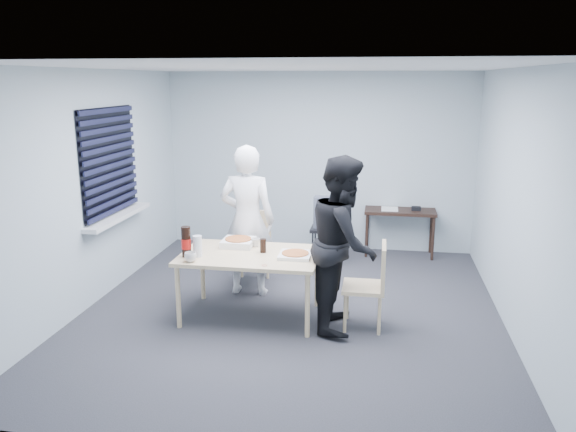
% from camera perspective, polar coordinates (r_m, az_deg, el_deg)
% --- Properties ---
extents(room, '(5.00, 5.00, 5.00)m').
position_cam_1_polar(room, '(6.92, -17.42, 4.42)').
color(room, '#2A2B2F').
rests_on(room, ground).
extents(dining_table, '(1.45, 0.92, 0.70)m').
position_cam_1_polar(dining_table, '(5.93, -3.85, -4.39)').
color(dining_table, beige).
rests_on(dining_table, ground).
extents(chair_far, '(0.42, 0.42, 0.89)m').
position_cam_1_polar(chair_far, '(7.04, -3.59, -2.57)').
color(chair_far, beige).
rests_on(chair_far, ground).
extents(chair_right, '(0.42, 0.42, 0.89)m').
position_cam_1_polar(chair_right, '(5.76, 8.56, -6.46)').
color(chair_right, beige).
rests_on(chair_right, ground).
extents(person_white, '(0.65, 0.42, 1.77)m').
position_cam_1_polar(person_white, '(6.54, -4.14, -0.48)').
color(person_white, white).
rests_on(person_white, ground).
extents(person_black, '(0.47, 0.86, 1.77)m').
position_cam_1_polar(person_black, '(5.66, 5.67, -2.76)').
color(person_black, black).
rests_on(person_black, ground).
extents(side_table, '(1.00, 0.45, 0.67)m').
position_cam_1_polar(side_table, '(8.20, 11.32, 0.09)').
color(side_table, black).
rests_on(side_table, ground).
extents(stool, '(0.38, 0.38, 0.52)m').
position_cam_1_polar(stool, '(7.68, 3.76, -1.96)').
color(stool, black).
rests_on(stool, ground).
extents(backpack, '(0.30, 0.22, 0.43)m').
position_cam_1_polar(backpack, '(7.59, 3.79, 0.32)').
color(backpack, slate).
rests_on(backpack, stool).
extents(pizza_box_a, '(0.34, 0.34, 0.08)m').
position_cam_1_polar(pizza_box_a, '(6.19, -5.07, -2.65)').
color(pizza_box_a, white).
rests_on(pizza_box_a, dining_table).
extents(pizza_box_b, '(0.33, 0.33, 0.05)m').
position_cam_1_polar(pizza_box_b, '(5.79, 0.74, -3.95)').
color(pizza_box_b, white).
rests_on(pizza_box_b, dining_table).
extents(mug_a, '(0.17, 0.17, 0.10)m').
position_cam_1_polar(mug_a, '(5.71, -9.88, -4.13)').
color(mug_a, silver).
rests_on(mug_a, dining_table).
extents(mug_b, '(0.10, 0.10, 0.09)m').
position_cam_1_polar(mug_b, '(6.15, -3.34, -2.69)').
color(mug_b, silver).
rests_on(mug_b, dining_table).
extents(cola_glass, '(0.07, 0.07, 0.15)m').
position_cam_1_polar(cola_glass, '(5.93, -2.55, -3.03)').
color(cola_glass, black).
rests_on(cola_glass, dining_table).
extents(soda_bottle, '(0.10, 0.10, 0.32)m').
position_cam_1_polar(soda_bottle, '(5.85, -10.30, -2.64)').
color(soda_bottle, black).
rests_on(soda_bottle, dining_table).
extents(plastic_cups, '(0.09, 0.09, 0.22)m').
position_cam_1_polar(plastic_cups, '(5.85, -9.18, -3.05)').
color(plastic_cups, silver).
rests_on(plastic_cups, dining_table).
extents(rubber_band, '(0.06, 0.06, 0.00)m').
position_cam_1_polar(rubber_band, '(5.53, -2.41, -5.04)').
color(rubber_band, red).
rests_on(rubber_band, dining_table).
extents(papers, '(0.30, 0.37, 0.01)m').
position_cam_1_polar(papers, '(8.20, 10.29, 0.71)').
color(papers, white).
rests_on(papers, side_table).
extents(black_box, '(0.15, 0.12, 0.06)m').
position_cam_1_polar(black_box, '(8.18, 12.89, 0.74)').
color(black_box, black).
rests_on(black_box, side_table).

